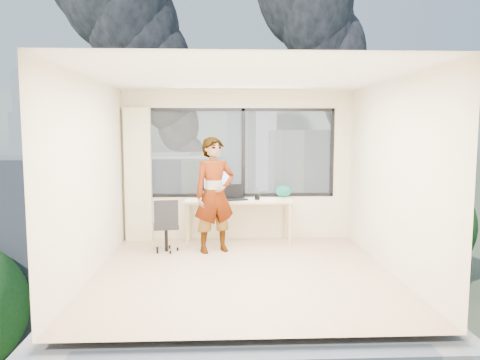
{
  "coord_description": "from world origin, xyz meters",
  "views": [
    {
      "loc": [
        -0.3,
        -5.98,
        1.9
      ],
      "look_at": [
        0.0,
        1.0,
        1.15
      ],
      "focal_mm": 34.03,
      "sensor_mm": 36.0,
      "label": 1
    }
  ],
  "objects": [
    {
      "name": "far_tower_d",
      "position": [
        -60.0,
        150.0,
        -3.0
      ],
      "size": [
        16.0,
        14.0,
        22.0
      ],
      "primitive_type": "cube",
      "color": "silver",
      "rests_on": "exterior_ground"
    },
    {
      "name": "wall_right",
      "position": [
        2.0,
        0.0,
        1.3
      ],
      "size": [
        0.01,
        4.0,
        2.6
      ],
      "primitive_type": "cube",
      "color": "beige",
      "rests_on": "ground"
    },
    {
      "name": "far_tower_a",
      "position": [
        -35.0,
        95.0,
        0.0
      ],
      "size": [
        14.0,
        14.0,
        28.0
      ],
      "primitive_type": "cube",
      "color": "silver",
      "rests_on": "exterior_ground"
    },
    {
      "name": "near_bldg_b",
      "position": [
        12.0,
        38.0,
        -6.0
      ],
      "size": [
        14.0,
        13.0,
        16.0
      ],
      "primitive_type": "cube",
      "color": "silver",
      "rests_on": "exterior_ground"
    },
    {
      "name": "curtain",
      "position": [
        -1.72,
        1.88,
        1.15
      ],
      "size": [
        0.45,
        0.14,
        2.3
      ],
      "primitive_type": "cube",
      "color": "beige",
      "rests_on": "floor"
    },
    {
      "name": "ceiling",
      "position": [
        0.0,
        0.0,
        2.6
      ],
      "size": [
        4.0,
        4.0,
        0.01
      ],
      "primitive_type": "cube",
      "color": "white",
      "rests_on": "ground"
    },
    {
      "name": "far_tower_b",
      "position": [
        8.0,
        120.0,
        1.0
      ],
      "size": [
        13.0,
        13.0,
        30.0
      ],
      "primitive_type": "cube",
      "color": "silver",
      "rests_on": "exterior_ground"
    },
    {
      "name": "tree_b",
      "position": [
        4.0,
        18.0,
        -9.5
      ],
      "size": [
        7.6,
        7.6,
        9.0
      ],
      "primitive_type": null,
      "color": "#1B511B",
      "rests_on": "exterior_ground"
    },
    {
      "name": "far_tower_c",
      "position": [
        45.0,
        140.0,
        -1.0
      ],
      "size": [
        15.0,
        15.0,
        26.0
      ],
      "primitive_type": "cube",
      "color": "silver",
      "rests_on": "exterior_ground"
    },
    {
      "name": "smoke_plume_a",
      "position": [
        -10.0,
        150.0,
        39.0
      ],
      "size": [
        40.0,
        24.0,
        90.0
      ],
      "primitive_type": null,
      "color": "black",
      "rests_on": "exterior_ground"
    },
    {
      "name": "handbag",
      "position": [
        0.8,
        1.87,
        0.86
      ],
      "size": [
        0.32,
        0.22,
        0.22
      ],
      "primitive_type": "ellipsoid",
      "rotation": [
        0.0,
        0.0,
        0.28
      ],
      "color": "#0D4F4E",
      "rests_on": "desk"
    },
    {
      "name": "laptop",
      "position": [
        -0.04,
        1.59,
        0.87
      ],
      "size": [
        0.46,
        0.47,
        0.23
      ],
      "primitive_type": null,
      "rotation": [
        0.0,
        0.0,
        0.32
      ],
      "color": "black",
      "rests_on": "desk"
    },
    {
      "name": "chair",
      "position": [
        -1.17,
        1.13,
        0.43
      ],
      "size": [
        0.5,
        0.5,
        0.86
      ],
      "primitive_type": null,
      "rotation": [
        0.0,
        0.0,
        0.15
      ],
      "color": "black",
      "rests_on": "floor"
    },
    {
      "name": "game_console",
      "position": [
        -0.17,
        1.88,
        0.79
      ],
      "size": [
        0.37,
        0.34,
        0.07
      ],
      "primitive_type": "cube",
      "rotation": [
        0.0,
        0.0,
        -0.38
      ],
      "color": "white",
      "rests_on": "desk"
    },
    {
      "name": "near_bldg_a",
      "position": [
        -9.0,
        30.0,
        -7.0
      ],
      "size": [
        16.0,
        12.0,
        14.0
      ],
      "primitive_type": "cube",
      "color": "beige",
      "rests_on": "exterior_ground"
    },
    {
      "name": "tree_c",
      "position": [
        22.0,
        40.0,
        -9.0
      ],
      "size": [
        8.4,
        8.4,
        10.0
      ],
      "primitive_type": null,
      "color": "#1B511B",
      "rests_on": "exterior_ground"
    },
    {
      "name": "desk",
      "position": [
        0.0,
        1.66,
        0.38
      ],
      "size": [
        1.8,
        0.6,
        0.75
      ],
      "primitive_type": "cube",
      "color": "tan",
      "rests_on": "floor"
    },
    {
      "name": "hill_b",
      "position": [
        100.0,
        320.0,
        -14.0
      ],
      "size": [
        300.0,
        220.0,
        96.0
      ],
      "primitive_type": "ellipsoid",
      "color": "slate",
      "rests_on": "exterior_ground"
    },
    {
      "name": "hill_a",
      "position": [
        -120.0,
        320.0,
        -14.0
      ],
      "size": [
        288.0,
        216.0,
        90.0
      ],
      "primitive_type": "ellipsoid",
      "color": "slate",
      "rests_on": "exterior_ground"
    },
    {
      "name": "wall_left",
      "position": [
        -2.0,
        0.0,
        1.3
      ],
      "size": [
        0.01,
        4.0,
        2.6
      ],
      "primitive_type": "cube",
      "color": "beige",
      "rests_on": "ground"
    },
    {
      "name": "wall_front",
      "position": [
        0.0,
        -2.0,
        1.3
      ],
      "size": [
        4.0,
        0.01,
        2.6
      ],
      "primitive_type": "cube",
      "color": "beige",
      "rests_on": "ground"
    },
    {
      "name": "smoke_plume_b",
      "position": [
        55.0,
        170.0,
        27.0
      ],
      "size": [
        30.0,
        18.0,
        70.0
      ],
      "primitive_type": null,
      "color": "black",
      "rests_on": "exterior_ground"
    },
    {
      "name": "window_wall",
      "position": [
        0.05,
        2.0,
        1.52
      ],
      "size": [
        3.3,
        0.16,
        1.55
      ],
      "primitive_type": null,
      "color": "black",
      "rests_on": "ground"
    },
    {
      "name": "pen_cup",
      "position": [
        0.32,
        1.6,
        0.8
      ],
      "size": [
        0.11,
        0.11,
        0.11
      ],
      "primitive_type": "cylinder",
      "rotation": [
        0.0,
        0.0,
        -0.32
      ],
      "color": "black",
      "rests_on": "desk"
    },
    {
      "name": "exterior_ground",
      "position": [
        0.0,
        120.0,
        -14.0
      ],
      "size": [
        400.0,
        400.0,
        0.04
      ],
      "primitive_type": "cube",
      "color": "#515B3D",
      "rests_on": "ground"
    },
    {
      "name": "person",
      "position": [
        -0.4,
        1.1,
        0.91
      ],
      "size": [
        0.77,
        0.64,
        1.81
      ],
      "primitive_type": "imported",
      "rotation": [
        0.0,
        0.0,
        0.37
      ],
      "color": "#2D2D33",
      "rests_on": "floor"
    },
    {
      "name": "cellphone",
      "position": [
        -0.22,
        1.54,
        0.76
      ],
      "size": [
        0.12,
        0.09,
        0.01
      ],
      "primitive_type": "cube",
      "rotation": [
        0.0,
        0.0,
        0.38
      ],
      "color": "black",
      "rests_on": "desk"
    },
    {
      "name": "floor",
      "position": [
        0.0,
        0.0,
        0.0
      ],
      "size": [
        4.0,
        4.0,
        0.01
      ],
      "primitive_type": "cube",
      "color": "tan",
      "rests_on": "ground"
    },
    {
      "name": "monitor",
      "position": [
        -0.37,
        1.74,
        1.01
      ],
      "size": [
        0.52,
        0.29,
        0.51
      ],
      "primitive_type": null,
      "rotation": [
        0.0,
        0.0,
        0.38
      ],
      "color": "black",
      "rests_on": "desk"
    }
  ]
}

